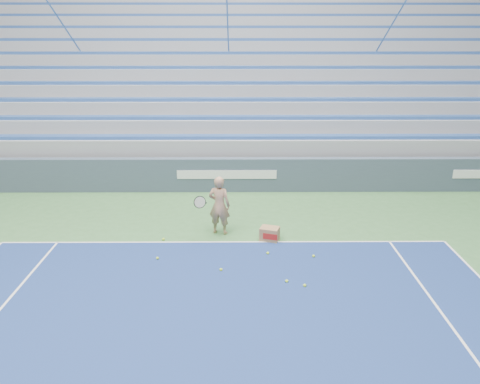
# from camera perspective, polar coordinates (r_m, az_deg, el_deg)

# --- Properties ---
(sponsor_barrier) EXTENTS (30.00, 0.32, 1.10)m
(sponsor_barrier) POSITION_cam_1_polar(r_m,az_deg,el_deg) (15.20, -1.59, 2.12)
(sponsor_barrier) COLOR #3A4859
(sponsor_barrier) RESTS_ON ground
(bleachers) EXTENTS (31.00, 9.15, 7.30)m
(bleachers) POSITION_cam_1_polar(r_m,az_deg,el_deg) (20.43, -1.32, 11.64)
(bleachers) COLOR gray
(bleachers) RESTS_ON ground
(tennis_player) EXTENTS (0.92, 0.87, 1.54)m
(tennis_player) POSITION_cam_1_polar(r_m,az_deg,el_deg) (11.88, -2.56, -1.63)
(tennis_player) COLOR tan
(tennis_player) RESTS_ON ground
(ball_box) EXTENTS (0.54, 0.47, 0.34)m
(ball_box) POSITION_cam_1_polar(r_m,az_deg,el_deg) (11.72, 3.63, -5.11)
(ball_box) COLOR olive
(ball_box) RESTS_ON ground
(tennis_ball_0) EXTENTS (0.07, 0.07, 0.07)m
(tennis_ball_0) POSITION_cam_1_polar(r_m,az_deg,el_deg) (11.02, 8.97, -7.73)
(tennis_ball_0) COLOR #C1EE30
(tennis_ball_0) RESTS_ON ground
(tennis_ball_1) EXTENTS (0.07, 0.07, 0.07)m
(tennis_ball_1) POSITION_cam_1_polar(r_m,az_deg,el_deg) (9.93, 5.72, -10.76)
(tennis_ball_1) COLOR #C1EE30
(tennis_ball_1) RESTS_ON ground
(tennis_ball_2) EXTENTS (0.07, 0.07, 0.07)m
(tennis_ball_2) POSITION_cam_1_polar(r_m,az_deg,el_deg) (11.05, 3.41, -7.45)
(tennis_ball_2) COLOR #C1EE30
(tennis_ball_2) RESTS_ON ground
(tennis_ball_3) EXTENTS (0.07, 0.07, 0.07)m
(tennis_ball_3) POSITION_cam_1_polar(r_m,az_deg,el_deg) (10.96, -10.03, -7.95)
(tennis_ball_3) COLOR #C1EE30
(tennis_ball_3) RESTS_ON ground
(tennis_ball_4) EXTENTS (0.07, 0.07, 0.07)m
(tennis_ball_4) POSITION_cam_1_polar(r_m,az_deg,el_deg) (11.89, -9.32, -5.70)
(tennis_ball_4) COLOR #C1EE30
(tennis_ball_4) RESTS_ON ground
(tennis_ball_5) EXTENTS (0.07, 0.07, 0.07)m
(tennis_ball_5) POSITION_cam_1_polar(r_m,az_deg,el_deg) (10.32, -2.34, -9.44)
(tennis_ball_5) COLOR #C1EE30
(tennis_ball_5) RESTS_ON ground
(tennis_ball_6) EXTENTS (0.07, 0.07, 0.07)m
(tennis_ball_6) POSITION_cam_1_polar(r_m,az_deg,el_deg) (9.82, 7.91, -11.22)
(tennis_ball_6) COLOR #C1EE30
(tennis_ball_6) RESTS_ON ground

